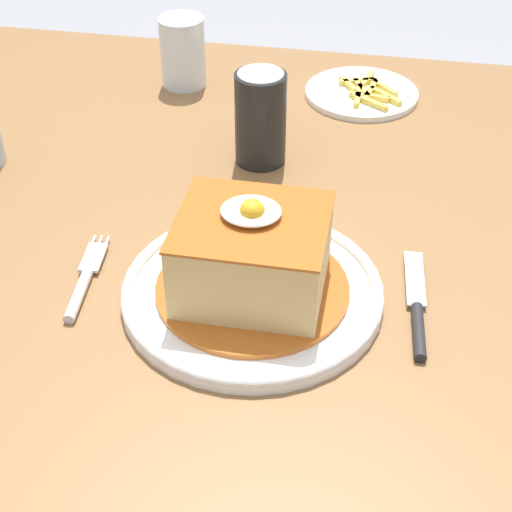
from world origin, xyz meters
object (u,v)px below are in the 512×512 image
Objects in this scene: fork at (83,283)px; drinking_glass at (183,57)px; main_plate at (252,291)px; side_plate_fries at (362,93)px; knife at (417,315)px; soda_can at (261,118)px.

drinking_glass is (-0.02, 0.49, 0.04)m from fork.
main_plate is at bearing -67.26° from drinking_glass.
drinking_glass reaches higher than fork.
side_plate_fries is (0.26, 0.50, -0.00)m from fork.
drinking_glass is at bearing 112.74° from main_plate.
side_plate_fries reaches higher than fork.
main_plate reaches higher than fork.
main_plate is 1.93× the size of fork.
knife is 1.58× the size of drinking_glass.
fork is at bearing -115.39° from soda_can.
fork is 0.86× the size of knife.
main_plate is 2.60× the size of drinking_glass.
fork is (-0.18, -0.02, -0.00)m from main_plate.
side_plate_fries is (0.12, 0.21, -0.06)m from soda_can.
soda_can is (0.14, 0.29, 0.06)m from fork.
fork is at bearing -177.70° from knife.
soda_can reaches higher than knife.
main_plate reaches higher than knife.
knife is 1.34× the size of soda_can.
knife is 0.60m from drinking_glass.
knife is at bearing -0.92° from main_plate.
knife is at bearing -78.94° from side_plate_fries.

